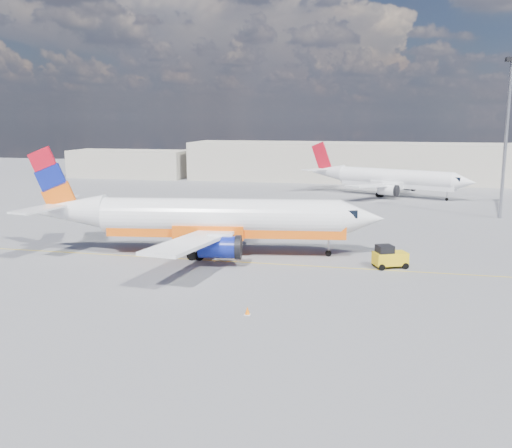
% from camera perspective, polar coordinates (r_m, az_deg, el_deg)
% --- Properties ---
extents(ground, '(240.00, 240.00, 0.00)m').
position_cam_1_polar(ground, '(50.25, -0.20, -4.79)').
color(ground, slate).
rests_on(ground, ground).
extents(taxi_line, '(70.00, 0.15, 0.01)m').
position_cam_1_polar(taxi_line, '(53.08, 0.51, -3.94)').
color(taxi_line, gold).
rests_on(taxi_line, ground).
extents(terminal_main, '(70.00, 14.00, 8.00)m').
position_cam_1_polar(terminal_main, '(122.73, 9.88, 6.13)').
color(terminal_main, '#B9B19F').
rests_on(terminal_main, ground).
extents(terminal_annex, '(26.00, 10.00, 6.00)m').
position_cam_1_polar(terminal_annex, '(132.00, -12.55, 5.91)').
color(terminal_annex, '#B9B19F').
rests_on(terminal_annex, ground).
extents(main_jet, '(35.25, 27.55, 10.66)m').
position_cam_1_polar(main_jet, '(56.01, -4.65, 0.52)').
color(main_jet, white).
rests_on(main_jet, ground).
extents(second_jet, '(29.25, 22.07, 8.97)m').
position_cam_1_polar(second_jet, '(100.14, 13.24, 4.43)').
color(second_jet, white).
rests_on(second_jet, ground).
extents(gse_tug, '(3.33, 2.81, 2.09)m').
position_cam_1_polar(gse_tug, '(52.72, 13.18, -3.22)').
color(gse_tug, black).
rests_on(gse_tug, ground).
extents(traffic_cone, '(0.41, 0.41, 0.58)m').
position_cam_1_polar(traffic_cone, '(39.59, -0.87, -8.67)').
color(traffic_cone, white).
rests_on(traffic_cone, ground).
extents(floodlight_mast, '(1.52, 1.52, 20.85)m').
position_cam_1_polar(floodlight_mast, '(81.93, 23.82, 9.16)').
color(floodlight_mast, '#9B9BA3').
rests_on(floodlight_mast, ground).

